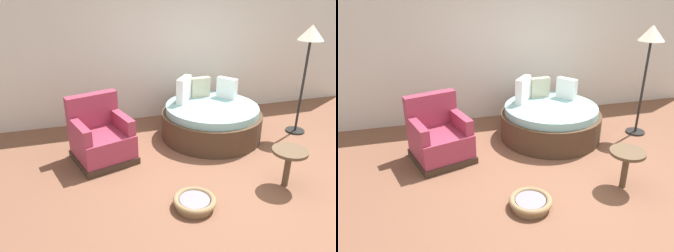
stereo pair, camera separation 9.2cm
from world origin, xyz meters
TOP-DOWN VIEW (x-y plane):
  - ground_plane at (0.00, 0.00)m, footprint 8.00×8.00m
  - back_wall at (0.00, 2.58)m, footprint 8.00×0.12m
  - round_daybed at (0.29, 1.40)m, footprint 1.66×1.66m
  - red_armchair at (-1.57, 1.12)m, footprint 0.99×0.99m
  - pet_basket at (-0.66, -0.36)m, footprint 0.51×0.51m
  - side_table at (0.63, -0.26)m, footprint 0.44×0.44m
  - floor_lamp at (1.79, 1.13)m, footprint 0.40×0.40m

SIDE VIEW (x-z plane):
  - ground_plane at x=0.00m, z-range -0.02..0.00m
  - pet_basket at x=-0.66m, z-range 0.01..0.14m
  - round_daybed at x=0.29m, z-range -0.20..0.77m
  - red_armchair at x=-1.57m, z-range -0.14..0.80m
  - side_table at x=0.63m, z-range 0.17..0.69m
  - back_wall at x=0.00m, z-range 0.00..2.69m
  - floor_lamp at x=1.79m, z-range 0.62..2.44m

